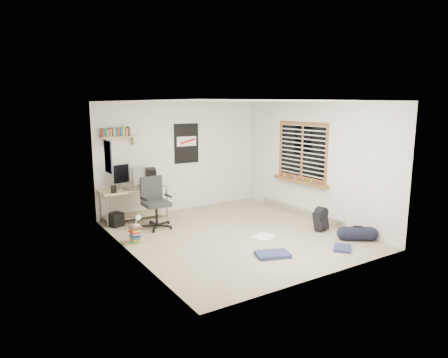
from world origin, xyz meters
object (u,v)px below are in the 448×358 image
office_chair (156,204)px  duffel_bag (358,233)px  book_stack (135,234)px  backpack (321,221)px  desk (134,203)px

office_chair → duffel_bag: (2.78, -2.67, -0.35)m
duffel_bag → book_stack: (-3.45, 2.06, 0.01)m
office_chair → book_stack: 0.97m
duffel_bag → book_stack: duffel_bag is taller
office_chair → book_stack: office_chair is taller
office_chair → backpack: (2.64, -1.90, -0.29)m
office_chair → backpack: size_ratio=2.83×
backpack → book_stack: 3.55m
duffel_bag → desk: bearing=166.1°
desk → office_chair: size_ratio=1.38×
desk → book_stack: (-0.50, -1.43, -0.21)m
office_chair → book_stack: bearing=-138.7°
backpack → duffel_bag: bearing=-88.1°
duffel_bag → book_stack: bearing=-175.0°
office_chair → duffel_bag: bearing=-45.1°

